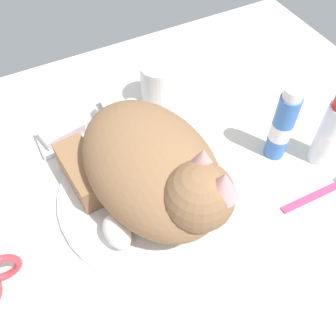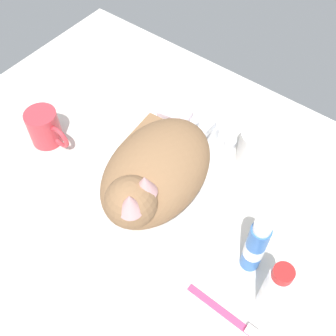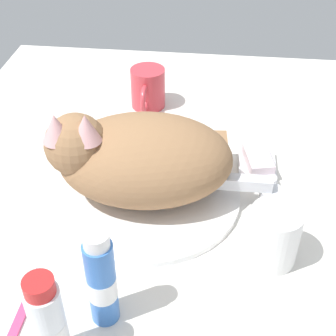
{
  "view_description": "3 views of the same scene",
  "coord_description": "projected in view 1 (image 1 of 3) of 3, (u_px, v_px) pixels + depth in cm",
  "views": [
    {
      "loc": [
        -13.55,
        -32.02,
        52.19
      ],
      "look_at": [
        2.72,
        -0.39,
        5.95
      ],
      "focal_mm": 40.89,
      "sensor_mm": 36.0,
      "label": 1
    },
    {
      "loc": [
        30.15,
        -35.72,
        71.99
      ],
      "look_at": [
        1.32,
        1.8,
        7.67
      ],
      "focal_mm": 44.22,
      "sensor_mm": 36.0,
      "label": 2
    },
    {
      "loc": [
        58.65,
        10.11,
        52.7
      ],
      "look_at": [
        -1.6,
        3.3,
        4.96
      ],
      "focal_mm": 51.78,
      "sensor_mm": 36.0,
      "label": 3
    }
  ],
  "objects": [
    {
      "name": "soap_dish",
      "position": [
        64.0,
        138.0,
        0.69
      ],
      "size": [
        9.0,
        6.4,
        1.2
      ],
      "primitive_type": "cube",
      "color": "white",
      "rests_on": "ground_plane"
    },
    {
      "name": "cat",
      "position": [
        154.0,
        170.0,
        0.55
      ],
      "size": [
        22.07,
        29.33,
        16.34
      ],
      "color": "#936B47",
      "rests_on": "sink_basin"
    },
    {
      "name": "soap_bar",
      "position": [
        62.0,
        132.0,
        0.68
      ],
      "size": [
        8.06,
        5.48,
        2.1
      ],
      "primitive_type": "cube",
      "rotation": [
        0.0,
        0.0,
        0.21
      ],
      "color": "silver",
      "rests_on": "soap_dish"
    },
    {
      "name": "rinse_cup",
      "position": [
        159.0,
        84.0,
        0.73
      ],
      "size": [
        7.1,
        7.1,
        8.76
      ],
      "color": "white",
      "rests_on": "ground_plane"
    },
    {
      "name": "toothpaste_bottle",
      "position": [
        282.0,
        126.0,
        0.63
      ],
      "size": [
        3.63,
        3.63,
        14.65
      ],
      "color": "#3870C6",
      "rests_on": "ground_plane"
    },
    {
      "name": "faucet",
      "position": [
        109.0,
        114.0,
        0.71
      ],
      "size": [
        12.9,
        10.87,
        5.39
      ],
      "color": "silver",
      "rests_on": "ground_plane"
    },
    {
      "name": "mouthwash_bottle",
      "position": [
        330.0,
        133.0,
        0.62
      ],
      "size": [
        3.98,
        3.98,
        13.88
      ],
      "color": "white",
      "rests_on": "ground_plane"
    },
    {
      "name": "sink_basin",
      "position": [
        152.0,
        193.0,
        0.62
      ],
      "size": [
        30.33,
        30.33,
        1.06
      ],
      "primitive_type": "cylinder",
      "color": "white",
      "rests_on": "ground_plane"
    },
    {
      "name": "ground_plane",
      "position": [
        152.0,
        199.0,
        0.64
      ],
      "size": [
        110.0,
        82.5,
        3.0
      ],
      "primitive_type": "cube",
      "color": "silver"
    },
    {
      "name": "toothbrush",
      "position": [
        323.0,
        191.0,
        0.62
      ],
      "size": [
        13.97,
        1.51,
        1.6
      ],
      "color": "#D83F72",
      "rests_on": "ground_plane"
    }
  ]
}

